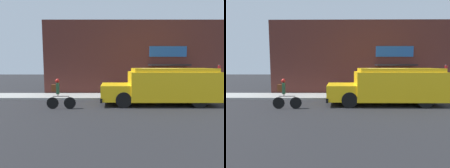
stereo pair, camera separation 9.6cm
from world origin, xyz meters
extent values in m
plane|color=#232326|center=(0.00, 0.00, 0.00)|extent=(70.00, 70.00, 0.00)
cube|color=#999993|center=(0.00, 1.08, 0.07)|extent=(28.00, 2.17, 0.13)
cube|color=#4C231E|center=(0.00, 2.36, 2.92)|extent=(17.10, 0.18, 5.83)
cube|color=#1E4C93|center=(1.25, 2.25, 3.40)|extent=(2.92, 0.05, 0.82)
cube|color=black|center=(1.25, 1.87, 2.35)|extent=(3.07, 0.82, 0.10)
cube|color=yellow|center=(0.38, -1.27, 1.12)|extent=(4.95, 2.25, 1.63)
cube|color=yellow|center=(-2.92, -1.27, 0.75)|extent=(1.66, 2.06, 0.90)
cube|color=yellow|center=(0.38, -1.27, 2.04)|extent=(4.55, 2.07, 0.21)
cube|color=black|center=(-3.71, -1.27, 0.40)|extent=(0.12, 2.20, 0.24)
cube|color=red|center=(-0.98, 0.10, 1.20)|extent=(0.02, 0.44, 0.44)
cylinder|color=black|center=(-2.50, -0.31, 0.43)|extent=(0.87, 0.26, 0.87)
cylinder|color=black|center=(-2.50, -2.23, 0.43)|extent=(0.87, 0.26, 0.87)
cylinder|color=black|center=(1.60, -0.31, 0.43)|extent=(0.87, 0.26, 0.87)
cylinder|color=black|center=(1.59, -2.23, 0.43)|extent=(0.87, 0.26, 0.87)
cylinder|color=black|center=(-5.38, -2.43, 0.31)|extent=(0.63, 0.06, 0.63)
cylinder|color=black|center=(-6.29, -2.46, 0.31)|extent=(0.63, 0.06, 0.63)
cylinder|color=black|center=(-5.84, -2.44, 0.68)|extent=(0.87, 0.06, 0.04)
cylinder|color=black|center=(-6.00, -2.45, 0.74)|extent=(0.04, 0.04, 0.12)
cube|color=#2D5B38|center=(-6.00, -2.45, 1.09)|extent=(0.13, 0.20, 0.59)
sphere|color=red|center=(-6.00, -2.45, 1.50)|extent=(0.22, 0.22, 0.22)
cube|color=brown|center=(-6.19, -2.46, 1.12)|extent=(0.26, 0.15, 0.36)
cylinder|color=slate|center=(4.27, 0.55, 1.25)|extent=(0.07, 0.07, 2.23)
cube|color=red|center=(4.27, 0.50, 2.02)|extent=(0.45, 0.45, 0.60)
cylinder|color=slate|center=(-2.74, 1.51, 0.49)|extent=(0.59, 0.59, 0.70)
cylinder|color=black|center=(-2.74, 1.51, 0.86)|extent=(0.60, 0.60, 0.04)
camera|label=1|loc=(-3.13, -11.57, 2.28)|focal=28.00mm
camera|label=2|loc=(-3.04, -11.57, 2.28)|focal=28.00mm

